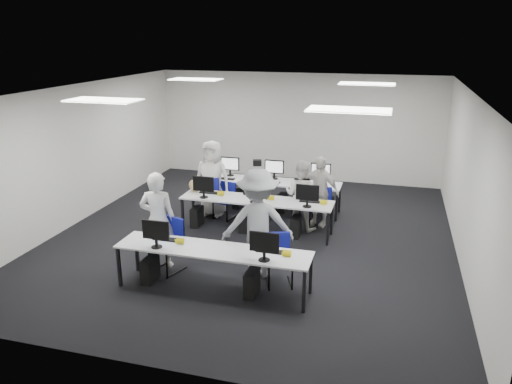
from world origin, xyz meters
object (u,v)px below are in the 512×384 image
(chair_0, at_px, (168,255))
(student_1, at_px, (301,195))
(student_3, at_px, (319,191))
(desk_front, at_px, (213,252))
(student_0, at_px, (158,220))
(chair_2, at_px, (225,207))
(chair_3, at_px, (256,212))
(photographer, at_px, (258,224))
(desk_mid, at_px, (256,202))
(chair_7, at_px, (321,211))
(chair_1, at_px, (279,269))
(chair_4, at_px, (305,214))
(chair_5, at_px, (212,202))
(student_2, at_px, (212,178))
(chair_6, at_px, (265,206))

(chair_0, distance_m, student_1, 3.25)
(student_1, distance_m, student_3, 0.45)
(desk_front, height_order, student_0, student_0)
(chair_2, distance_m, chair_3, 0.81)
(chair_0, relative_size, photographer, 0.50)
(student_0, distance_m, student_3, 3.69)
(desk_mid, relative_size, student_0, 1.82)
(chair_3, bearing_deg, chair_7, 36.63)
(chair_0, relative_size, student_3, 0.61)
(desk_front, height_order, chair_3, chair_3)
(desk_mid, distance_m, chair_2, 1.19)
(student_0, bearing_deg, desk_front, 145.95)
(chair_0, height_order, chair_1, chair_0)
(chair_4, xyz_separation_m, chair_5, (-2.22, 0.19, 0.01))
(chair_3, relative_size, chair_4, 0.93)
(student_3, bearing_deg, desk_front, -94.33)
(chair_0, distance_m, chair_5, 2.90)
(chair_0, distance_m, student_2, 2.97)
(chair_2, bearing_deg, chair_3, -0.35)
(chair_0, height_order, photographer, photographer)
(chair_3, bearing_deg, chair_1, -48.49)
(chair_2, bearing_deg, student_2, 170.91)
(student_0, bearing_deg, chair_1, 168.62)
(chair_1, distance_m, student_2, 3.69)
(desk_front, relative_size, chair_1, 3.71)
(photographer, bearing_deg, desk_mid, -92.31)
(student_0, bearing_deg, chair_0, 139.19)
(chair_6, xyz_separation_m, student_2, (-1.21, -0.15, 0.60))
(desk_front, distance_m, chair_5, 3.60)
(chair_0, distance_m, photographer, 1.74)
(chair_0, bearing_deg, desk_mid, 82.67)
(chair_5, bearing_deg, desk_front, -74.84)
(chair_1, distance_m, student_0, 2.31)
(chair_3, distance_m, chair_6, 0.47)
(chair_4, distance_m, chair_5, 2.22)
(student_3, bearing_deg, chair_5, -164.56)
(chair_0, xyz_separation_m, student_2, (-0.22, 2.90, 0.57))
(desk_mid, relative_size, chair_5, 3.37)
(desk_mid, distance_m, photographer, 2.00)
(chair_1, distance_m, chair_5, 3.64)
(chair_0, distance_m, chair_2, 2.77)
(desk_front, xyz_separation_m, chair_3, (-0.12, 3.05, -0.41))
(desk_front, relative_size, student_1, 2.11)
(desk_front, relative_size, chair_7, 3.60)
(chair_0, relative_size, chair_2, 1.16)
(desk_mid, bearing_deg, chair_4, 30.71)
(chair_2, bearing_deg, chair_6, 30.28)
(chair_0, xyz_separation_m, chair_2, (0.11, 2.77, -0.04))
(chair_4, distance_m, student_0, 3.43)
(desk_mid, bearing_deg, chair_2, 145.74)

